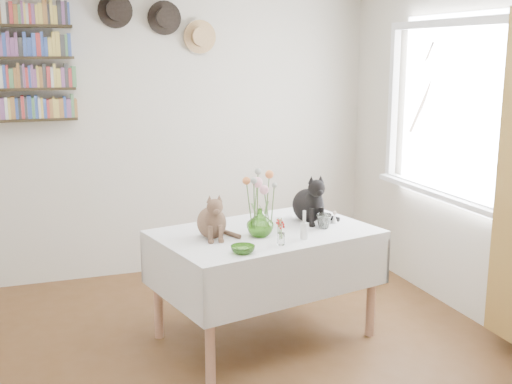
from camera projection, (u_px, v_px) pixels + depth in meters
name	position (u px, v px, depth m)	size (l,w,h in m)	color
room	(225.00, 180.00, 3.44)	(4.08, 4.58, 2.58)	brown
window	(446.00, 124.00, 4.78)	(0.12, 1.52, 1.32)	white
dining_table	(265.00, 258.00, 4.32)	(1.58, 1.20, 0.76)	white
tabby_cat	(211.00, 214.00, 4.10)	(0.20, 0.26, 0.31)	brown
black_cat	(308.00, 197.00, 4.49)	(0.24, 0.30, 0.35)	black
flower_vase	(260.00, 222.00, 4.14)	(0.18, 0.18, 0.18)	#6FB242
green_bowl	(243.00, 249.00, 3.80)	(0.15, 0.15, 0.05)	#6FB242
drinking_glass	(324.00, 221.00, 4.33)	(0.11, 0.11, 0.10)	white
candlestick	(304.00, 229.00, 4.09)	(0.05, 0.05, 0.18)	white
berry_jar	(281.00, 232.00, 3.95)	(0.05, 0.05, 0.19)	white
porcelain_figurine	(334.00, 218.00, 4.46)	(0.05, 0.05, 0.09)	white
flower_bouquet	(260.00, 185.00, 4.10)	(0.17, 0.13, 0.39)	#4C7233
bookshelf_unit	(7.00, 63.00, 4.94)	(1.00, 0.16, 0.91)	black
wall_hats	(161.00, 22.00, 5.29)	(0.98, 0.09, 0.48)	black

